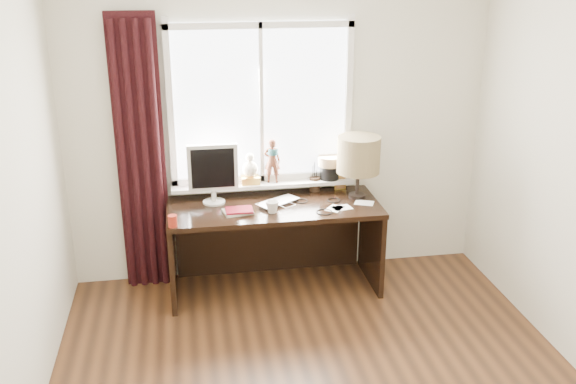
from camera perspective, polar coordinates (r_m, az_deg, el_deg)
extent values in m
cube|color=beige|center=(5.33, -0.81, 5.84)|extent=(3.50, 0.00, 2.60)
imported|color=silver|center=(5.16, -0.89, -0.92)|extent=(0.43, 0.39, 0.03)
imported|color=white|center=(4.98, -1.41, -1.30)|extent=(0.14, 0.14, 0.10)
cylinder|color=maroon|center=(4.80, -10.22, -2.56)|extent=(0.07, 0.07, 0.09)
cube|color=white|center=(5.25, -2.43, 7.83)|extent=(1.40, 0.02, 1.30)
cube|color=silver|center=(5.40, -2.29, 1.29)|extent=(1.50, 0.05, 0.05)
cube|color=silver|center=(5.13, -2.50, 14.61)|extent=(1.50, 0.05, 0.05)
cube|color=silver|center=(5.19, -10.42, 7.36)|extent=(0.05, 0.05, 1.40)
cube|color=silver|center=(5.36, 5.39, 8.03)|extent=(0.05, 0.05, 1.40)
cube|color=silver|center=(5.23, -2.39, 7.77)|extent=(0.03, 0.05, 1.30)
cube|color=silver|center=(5.37, -2.22, 0.71)|extent=(1.52, 0.18, 0.03)
cylinder|color=#56090E|center=(5.27, -7.01, 1.77)|extent=(0.14, 0.14, 0.24)
cube|color=gold|center=(5.34, -3.37, 1.10)|extent=(0.15, 0.12, 0.06)
sphere|color=beige|center=(5.31, -3.39, 2.07)|extent=(0.13, 0.13, 0.13)
sphere|color=beige|center=(5.28, -3.41, 3.10)|extent=(0.07, 0.07, 0.07)
imported|color=#5A2D1D|center=(5.31, -1.34, 2.80)|extent=(0.15, 0.12, 0.38)
cylinder|color=#1E4C51|center=(5.27, -1.34, 3.62)|extent=(0.10, 0.10, 0.05)
cylinder|color=black|center=(5.43, 3.70, 1.78)|extent=(0.16, 0.16, 0.12)
cylinder|color=#8C6B4C|center=(5.40, 3.73, 2.79)|extent=(0.20, 0.20, 0.08)
cube|color=black|center=(5.26, -12.94, 3.11)|extent=(0.38, 0.05, 2.25)
cylinder|color=black|center=(5.24, -14.46, 2.64)|extent=(0.06, 0.06, 2.20)
cylinder|color=black|center=(5.24, -13.48, 2.70)|extent=(0.06, 0.06, 2.20)
cylinder|color=black|center=(5.23, -12.50, 2.76)|extent=(0.06, 0.06, 2.20)
cylinder|color=black|center=(5.23, -11.52, 2.82)|extent=(0.06, 0.06, 2.20)
cube|color=black|center=(5.15, -1.25, -1.39)|extent=(1.70, 0.70, 0.04)
cube|color=black|center=(5.26, -10.25, -5.72)|extent=(0.04, 0.64, 0.71)
cube|color=black|center=(5.47, 7.44, -4.49)|extent=(0.04, 0.64, 0.71)
cube|color=black|center=(5.60, -1.72, -3.70)|extent=(1.60, 0.03, 0.71)
cylinder|color=beige|center=(5.22, -6.58, -0.88)|extent=(0.18, 0.18, 0.01)
cylinder|color=beige|center=(5.20, -6.61, -0.29)|extent=(0.04, 0.04, 0.10)
cube|color=beige|center=(5.13, -6.71, 2.17)|extent=(0.40, 0.04, 0.38)
cube|color=black|center=(5.10, -6.70, 2.09)|extent=(0.34, 0.01, 0.32)
cube|color=beige|center=(5.01, -4.48, -1.75)|extent=(0.25, 0.20, 0.02)
cube|color=maroon|center=(4.99, -4.37, -1.61)|extent=(0.21, 0.15, 0.01)
cylinder|color=black|center=(5.44, 2.39, 0.72)|extent=(0.09, 0.09, 0.12)
cylinder|color=black|center=(5.43, 2.22, 1.24)|extent=(0.01, 0.01, 0.22)
cylinder|color=black|center=(5.42, 2.54, 1.04)|extent=(0.01, 0.01, 0.19)
cylinder|color=black|center=(5.43, 2.37, 1.41)|extent=(0.01, 0.01, 0.25)
cylinder|color=black|center=(5.45, 2.55, 1.02)|extent=(0.01, 0.01, 0.17)
cube|color=gold|center=(5.48, 4.67, 0.85)|extent=(0.10, 0.02, 0.13)
cube|color=#996633|center=(5.46, 4.70, 0.81)|extent=(0.08, 0.01, 0.10)
cylinder|color=black|center=(5.33, 6.15, -0.32)|extent=(0.14, 0.14, 0.03)
cylinder|color=black|center=(5.29, 6.20, 0.94)|extent=(0.03, 0.03, 0.22)
cylinder|color=#9D8953|center=(5.22, 6.30, 3.33)|extent=(0.35, 0.35, 0.30)
cube|color=white|center=(5.10, 4.80, -1.40)|extent=(0.17, 0.14, 0.00)
cube|color=white|center=(5.22, 6.79, -0.96)|extent=(0.18, 0.16, 0.00)
cube|color=white|center=(5.09, 4.19, -1.46)|extent=(0.18, 0.19, 0.00)
torus|color=black|center=(5.01, 3.25, -1.79)|extent=(0.16, 0.16, 0.01)
torus|color=black|center=(5.24, 4.10, -0.75)|extent=(0.15, 0.15, 0.01)
torus|color=black|center=(5.22, 1.23, -0.81)|extent=(0.14, 0.14, 0.01)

